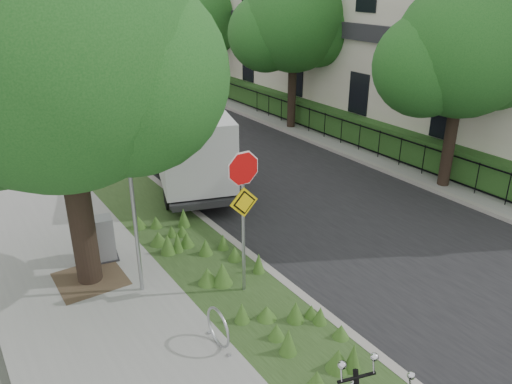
# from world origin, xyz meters

# --- Properties ---
(ground) EXTENTS (120.00, 120.00, 0.00)m
(ground) POSITION_xyz_m (0.00, 0.00, 0.00)
(ground) COLOR #4C5147
(ground) RESTS_ON ground
(sidewalk_near) EXTENTS (3.50, 60.00, 0.12)m
(sidewalk_near) POSITION_xyz_m (-4.25, 10.00, 0.06)
(sidewalk_near) COLOR gray
(sidewalk_near) RESTS_ON ground
(verge) EXTENTS (2.00, 60.00, 0.12)m
(verge) POSITION_xyz_m (-1.50, 10.00, 0.06)
(verge) COLOR #293F1B
(verge) RESTS_ON ground
(kerb_near) EXTENTS (0.20, 60.00, 0.13)m
(kerb_near) POSITION_xyz_m (-0.50, 10.00, 0.07)
(kerb_near) COLOR #9E9991
(kerb_near) RESTS_ON ground
(road) EXTENTS (7.00, 60.00, 0.01)m
(road) POSITION_xyz_m (3.00, 10.00, 0.01)
(road) COLOR black
(road) RESTS_ON ground
(kerb_far) EXTENTS (0.20, 60.00, 0.13)m
(kerb_far) POSITION_xyz_m (6.50, 10.00, 0.07)
(kerb_far) COLOR #9E9991
(kerb_far) RESTS_ON ground
(footpath_far) EXTENTS (3.20, 60.00, 0.12)m
(footpath_far) POSITION_xyz_m (8.20, 10.00, 0.06)
(footpath_far) COLOR gray
(footpath_far) RESTS_ON ground
(street_tree_main) EXTENTS (6.21, 5.54, 7.66)m
(street_tree_main) POSITION_xyz_m (-4.08, 2.86, 4.80)
(street_tree_main) COLOR black
(street_tree_main) RESTS_ON ground
(bare_post) EXTENTS (0.08, 0.08, 4.00)m
(bare_post) POSITION_xyz_m (-3.20, 1.80, 2.12)
(bare_post) COLOR #A5A8AD
(bare_post) RESTS_ON ground
(bike_hoop) EXTENTS (0.06, 0.78, 0.77)m
(bike_hoop) POSITION_xyz_m (-2.70, -0.60, 0.50)
(bike_hoop) COLOR #A5A8AD
(bike_hoop) RESTS_ON ground
(sign_assembly) EXTENTS (0.94, 0.08, 3.22)m
(sign_assembly) POSITION_xyz_m (-1.40, 0.58, 2.33)
(sign_assembly) COLOR #A5A8AD
(sign_assembly) RESTS_ON ground
(fence_far) EXTENTS (0.04, 24.00, 1.00)m
(fence_far) POSITION_xyz_m (7.20, 10.00, 0.67)
(fence_far) COLOR black
(fence_far) RESTS_ON ground
(hedge_far) EXTENTS (1.00, 24.00, 1.10)m
(hedge_far) POSITION_xyz_m (7.90, 10.00, 0.67)
(hedge_far) COLOR #20481A
(hedge_far) RESTS_ON footpath_far
(terrace_houses) EXTENTS (7.40, 26.40, 8.20)m
(terrace_houses) POSITION_xyz_m (11.49, 10.00, 4.16)
(terrace_houses) COLOR beige
(terrace_houses) RESTS_ON ground
(far_tree_a) EXTENTS (4.60, 4.10, 6.22)m
(far_tree_a) POSITION_xyz_m (6.94, 2.05, 4.13)
(far_tree_a) COLOR black
(far_tree_a) RESTS_ON ground
(far_tree_b) EXTENTS (4.83, 4.31, 6.56)m
(far_tree_b) POSITION_xyz_m (6.94, 10.05, 4.37)
(far_tree_b) COLOR black
(far_tree_b) RESTS_ON ground
(far_tree_c) EXTENTS (4.37, 3.89, 5.93)m
(far_tree_c) POSITION_xyz_m (6.94, 18.04, 3.95)
(far_tree_c) COLOR black
(far_tree_c) RESTS_ON ground
(box_truck) EXTENTS (3.32, 5.28, 2.24)m
(box_truck) POSITION_xyz_m (0.29, 6.35, 1.46)
(box_truck) COLOR #262628
(box_truck) RESTS_ON ground
(utility_cabinet) EXTENTS (0.88, 0.67, 1.06)m
(utility_cabinet) POSITION_xyz_m (-3.54, 3.50, 0.63)
(utility_cabinet) COLOR #262628
(utility_cabinet) RESTS_ON ground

